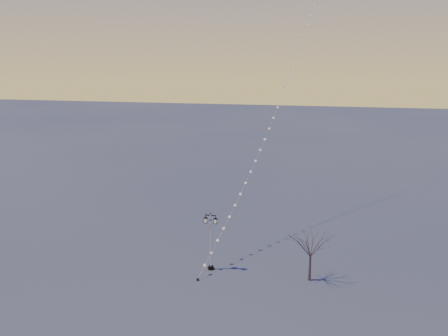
% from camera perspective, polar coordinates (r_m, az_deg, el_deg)
% --- Properties ---
extents(ground, '(300.00, 300.00, 0.00)m').
position_cam_1_polar(ground, '(37.47, -1.07, -13.20)').
color(ground, '#494C4A').
rests_on(ground, ground).
extents(street_lamp, '(1.25, 0.55, 4.92)m').
position_cam_1_polar(street_lamp, '(36.81, -1.72, -9.06)').
color(street_lamp, black).
rests_on(street_lamp, ground).
extents(bare_tree, '(2.43, 2.43, 4.03)m').
position_cam_1_polar(bare_tree, '(35.65, 11.10, -9.96)').
color(bare_tree, '#493931').
rests_on(bare_tree, ground).
extents(kite_train, '(9.38, 34.18, 32.27)m').
position_cam_1_polar(kite_train, '(47.73, 7.50, 12.35)').
color(kite_train, black).
rests_on(kite_train, ground).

